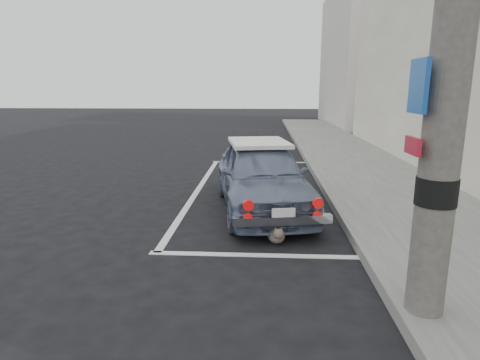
# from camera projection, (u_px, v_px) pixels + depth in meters

# --- Properties ---
(ground) EXTENTS (80.00, 80.00, 0.00)m
(ground) POSITION_uv_depth(u_px,v_px,m) (226.00, 241.00, 5.87)
(ground) COLOR black
(ground) RESTS_ON ground
(sidewalk) EXTENTS (2.80, 40.00, 0.15)m
(sidewalk) POSITION_uv_depth(u_px,v_px,m) (403.00, 202.00, 7.62)
(sidewalk) COLOR #60605C
(sidewalk) RESTS_ON ground
(building_far) EXTENTS (3.50, 10.00, 8.00)m
(building_far) POSITION_uv_depth(u_px,v_px,m) (361.00, 58.00, 24.09)
(building_far) COLOR beige
(building_far) RESTS_ON ground
(pline_rear) EXTENTS (3.00, 0.12, 0.01)m
(pline_rear) POSITION_uv_depth(u_px,v_px,m) (260.00, 255.00, 5.36)
(pline_rear) COLOR silver
(pline_rear) RESTS_ON ground
(pline_front) EXTENTS (3.00, 0.12, 0.01)m
(pline_front) POSITION_uv_depth(u_px,v_px,m) (262.00, 162.00, 12.17)
(pline_front) COLOR silver
(pline_front) RESTS_ON ground
(pline_side) EXTENTS (0.12, 7.00, 0.01)m
(pline_side) POSITION_uv_depth(u_px,v_px,m) (198.00, 190.00, 8.84)
(pline_side) COLOR silver
(pline_side) RESTS_ON ground
(retro_coupe) EXTENTS (2.09, 3.90, 1.26)m
(retro_coupe) POSITION_uv_depth(u_px,v_px,m) (262.00, 175.00, 7.30)
(retro_coupe) COLOR slate
(retro_coupe) RESTS_ON ground
(cat) EXTENTS (0.29, 0.56, 0.30)m
(cat) POSITION_uv_depth(u_px,v_px,m) (277.00, 234.00, 5.77)
(cat) COLOR #62564A
(cat) RESTS_ON ground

